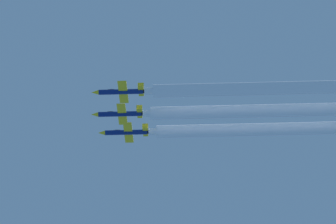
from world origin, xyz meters
TOP-DOWN VIEW (x-y plane):
  - jet_far_left at (-8.55, -0.09)m, footprint 8.51×12.39m
  - jet_inner_left at (0.22, 0.75)m, footprint 8.51×12.39m
  - jet_center at (8.14, -0.19)m, footprint 8.51×12.39m
  - smoke_trail_far_left at (-8.55, -31.61)m, footprint 2.98×51.73m
  - smoke_trail_inner_left at (0.22, -28.86)m, footprint 2.98×47.92m
  - smoke_trail_center at (8.14, -30.91)m, footprint 2.98×50.15m

SIDE VIEW (x-z plane):
  - smoke_trail_inner_left at x=0.22m, z-range 163.70..166.67m
  - jet_inner_left at x=0.22m, z-range 163.73..166.70m
  - smoke_trail_far_left at x=-8.55m, z-range 163.73..166.71m
  - jet_far_left at x=-8.55m, z-range 163.76..166.74m
  - smoke_trail_center at x=8.14m, z-range 163.83..166.81m
  - jet_center at x=8.14m, z-range 163.86..166.83m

